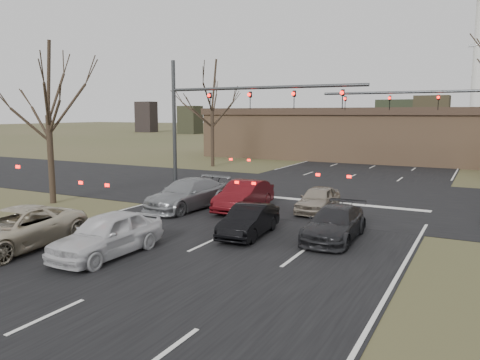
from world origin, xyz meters
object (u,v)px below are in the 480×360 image
(mast_arm_far, at_px, (443,110))
(car_charcoal_sedan, at_px, (335,223))
(building, at_px, (409,135))
(car_white_sedan, at_px, (107,234))
(car_black_hatch, at_px, (249,220))
(car_silver_ahead, at_px, (318,199))
(car_red_ahead, at_px, (244,196))
(mast_arm_near, at_px, (219,108))
(car_grey_ahead, at_px, (187,194))
(car_silver_suv, at_px, (15,229))

(mast_arm_far, xyz_separation_m, car_charcoal_sedan, (-2.18, -17.11, -4.39))
(building, distance_m, mast_arm_far, 15.75)
(car_white_sedan, xyz_separation_m, car_black_hatch, (3.05, 4.54, -0.13))
(building, bearing_deg, car_black_hatch, -91.96)
(car_white_sedan, distance_m, car_silver_ahead, 10.82)
(car_white_sedan, bearing_deg, car_charcoal_sedan, 42.15)
(car_red_ahead, bearing_deg, building, 79.54)
(car_charcoal_sedan, bearing_deg, car_silver_ahead, 113.96)
(mast_arm_near, relative_size, car_red_ahead, 2.73)
(car_red_ahead, height_order, car_silver_ahead, car_red_ahead)
(car_black_hatch, xyz_separation_m, car_charcoal_sedan, (3.13, 1.03, 0.01))
(car_white_sedan, bearing_deg, mast_arm_far, 69.88)
(car_grey_ahead, height_order, car_silver_ahead, car_grey_ahead)
(car_silver_ahead, bearing_deg, mast_arm_near, 158.16)
(building, xyz_separation_m, car_red_ahead, (-3.54, -28.91, -1.93))
(car_silver_suv, distance_m, car_white_sedan, 3.56)
(mast_arm_near, distance_m, car_white_sedan, 13.74)
(car_white_sedan, height_order, car_black_hatch, car_white_sedan)
(car_black_hatch, relative_size, car_red_ahead, 0.84)
(car_silver_suv, relative_size, car_red_ahead, 1.18)
(car_white_sedan, xyz_separation_m, car_silver_ahead, (4.04, 10.04, -0.11))
(mast_arm_far, bearing_deg, car_red_ahead, -119.04)
(car_charcoal_sedan, relative_size, car_silver_ahead, 1.17)
(car_black_hatch, height_order, car_grey_ahead, car_grey_ahead)
(car_white_sedan, bearing_deg, car_silver_suv, -164.28)
(building, height_order, car_silver_suv, building)
(mast_arm_far, relative_size, car_silver_suv, 2.12)
(car_white_sedan, bearing_deg, car_red_ahead, 85.95)
(building, height_order, mast_arm_far, mast_arm_far)
(mast_arm_far, bearing_deg, car_charcoal_sedan, -97.27)
(car_silver_suv, distance_m, car_red_ahead, 10.54)
(car_silver_ahead, bearing_deg, building, 88.27)
(building, distance_m, mast_arm_near, 26.14)
(car_grey_ahead, xyz_separation_m, car_red_ahead, (2.66, 1.04, -0.02))
(mast_arm_far, xyz_separation_m, car_grey_ahead, (-10.39, -14.95, -4.27))
(car_silver_suv, bearing_deg, car_black_hatch, 35.14)
(mast_arm_near, relative_size, car_silver_suv, 2.31)
(car_silver_suv, bearing_deg, car_grey_ahead, 75.61)
(car_black_hatch, bearing_deg, car_red_ahead, 114.91)
(building, distance_m, car_silver_ahead, 27.71)
(car_grey_ahead, bearing_deg, car_red_ahead, 27.47)
(car_white_sedan, height_order, car_charcoal_sedan, car_white_sedan)
(car_black_hatch, height_order, car_red_ahead, car_red_ahead)
(car_white_sedan, relative_size, car_silver_ahead, 1.17)
(mast_arm_far, distance_m, car_black_hatch, 19.41)
(car_grey_ahead, bearing_deg, car_white_sedan, -69.13)
(building, height_order, car_grey_ahead, building)
(car_grey_ahead, bearing_deg, car_charcoal_sedan, -8.55)
(car_white_sedan, xyz_separation_m, car_grey_ahead, (-2.02, 7.73, 0.01))
(mast_arm_far, bearing_deg, mast_arm_near, -138.78)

